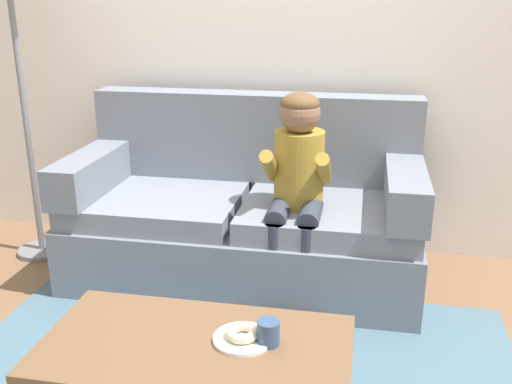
% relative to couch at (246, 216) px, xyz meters
% --- Properties ---
extents(ground, '(10.00, 10.00, 0.00)m').
position_rel_couch_xyz_m(ground, '(0.14, -0.86, -0.36)').
color(ground, brown).
extents(wall_back, '(8.00, 0.10, 2.80)m').
position_rel_couch_xyz_m(wall_back, '(0.14, 0.54, 1.04)').
color(wall_back, silver).
rests_on(wall_back, ground).
extents(couch, '(1.93, 0.90, 1.02)m').
position_rel_couch_xyz_m(couch, '(0.00, 0.00, 0.00)').
color(couch, slate).
rests_on(couch, ground).
extents(coffee_table, '(1.09, 0.58, 0.41)m').
position_rel_couch_xyz_m(coffee_table, '(0.10, -1.36, 0.01)').
color(coffee_table, brown).
rests_on(coffee_table, ground).
extents(person_child, '(0.34, 0.58, 1.10)m').
position_rel_couch_xyz_m(person_child, '(0.31, -0.21, 0.31)').
color(person_child, olive).
rests_on(person_child, ground).
extents(plate, '(0.21, 0.21, 0.01)m').
position_rel_couch_xyz_m(plate, '(0.26, -1.31, 0.05)').
color(plate, white).
rests_on(plate, coffee_table).
extents(donut, '(0.16, 0.16, 0.04)m').
position_rel_couch_xyz_m(donut, '(0.26, -1.31, 0.08)').
color(donut, beige).
rests_on(donut, plate).
extents(mug, '(0.08, 0.08, 0.09)m').
position_rel_couch_xyz_m(mug, '(0.35, -1.31, 0.09)').
color(mug, '#334C72').
rests_on(mug, coffee_table).
extents(toy_controller, '(0.23, 0.09, 0.05)m').
position_rel_couch_xyz_m(toy_controller, '(-0.44, -0.87, -0.34)').
color(toy_controller, blue).
rests_on(toy_controller, ground).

